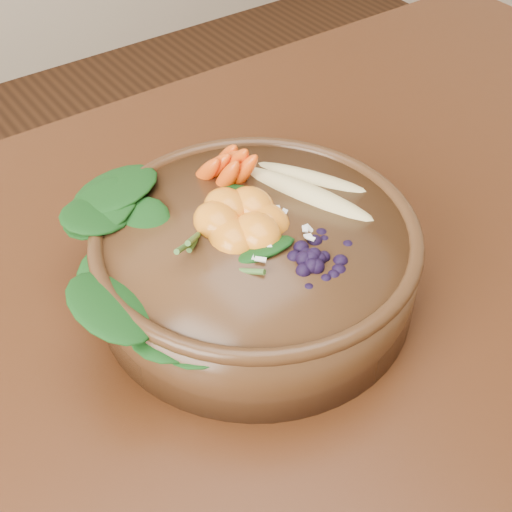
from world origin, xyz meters
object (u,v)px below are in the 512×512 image
stoneware_bowl (256,264)px  carrot_cluster (226,136)px  dining_table (221,426)px  kale_heap (168,210)px  banana_halves (310,173)px  blueberry_pile (315,241)px  mandarin_cluster (241,208)px

stoneware_bowl → carrot_cluster: carrot_cluster is taller
carrot_cluster → dining_table: bearing=-142.7°
kale_heap → stoneware_bowl: bearing=-37.7°
banana_halves → dining_table: bearing=-169.3°
carrot_cluster → blueberry_pile: bearing=-109.5°
banana_halves → kale_heap: bearing=156.5°
stoneware_bowl → blueberry_pile: size_ratio=2.16×
dining_table → kale_heap: kale_heap is taller
dining_table → carrot_cluster: (0.11, 0.14, 0.21)m
mandarin_cluster → stoneware_bowl: bearing=-81.0°
kale_heap → blueberry_pile: bearing=-52.8°
carrot_cluster → kale_heap: bearing=-169.5°
carrot_cluster → mandarin_cluster: bearing=-129.8°
dining_table → stoneware_bowl: stoneware_bowl is taller
kale_heap → carrot_cluster: size_ratio=2.38×
kale_heap → mandarin_cluster: (0.06, -0.03, -0.01)m
kale_heap → carrot_cluster: (0.09, 0.04, 0.02)m
stoneware_bowl → carrot_cluster: 0.12m
stoneware_bowl → banana_halves: 0.10m
dining_table → kale_heap: (0.02, 0.10, 0.19)m
stoneware_bowl → banana_halves: banana_halves is taller
stoneware_bowl → kale_heap: bearing=142.3°
stoneware_bowl → dining_table: bearing=-146.7°
stoneware_bowl → carrot_cluster: bearing=71.7°
blueberry_pile → stoneware_bowl: bearing=108.2°
kale_heap → banana_halves: kale_heap is taller
stoneware_bowl → blueberry_pile: 0.09m
stoneware_bowl → banana_halves: size_ratio=1.76×
carrot_cluster → mandarin_cluster: (-0.03, -0.07, -0.02)m
mandarin_cluster → blueberry_pile: (0.02, -0.08, 0.00)m
mandarin_cluster → blueberry_pile: blueberry_pile is taller
stoneware_bowl → kale_heap: 0.10m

